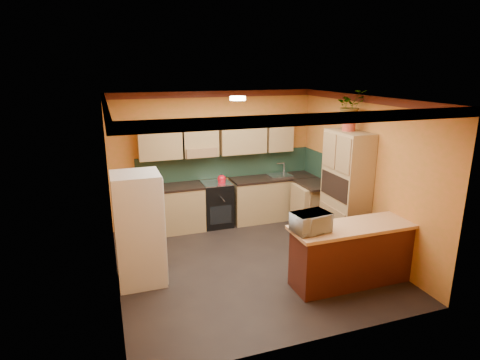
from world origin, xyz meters
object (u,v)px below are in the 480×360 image
(breakfast_bar, at_px, (351,256))
(microwave, at_px, (311,222))
(stove, at_px, (217,204))
(pantry, at_px, (346,190))
(fridge, at_px, (139,229))
(base_cabinets_back, at_px, (245,201))

(breakfast_bar, relative_size, microwave, 3.55)
(stove, xyz_separation_m, pantry, (1.90, -1.69, 0.59))
(fridge, xyz_separation_m, pantry, (3.60, 0.11, 0.20))
(base_cabinets_back, xyz_separation_m, stove, (-0.62, -0.00, 0.02))
(fridge, distance_m, pantry, 3.61)
(pantry, bearing_deg, base_cabinets_back, 127.06)
(base_cabinets_back, xyz_separation_m, microwave, (-0.07, -2.88, 0.63))
(fridge, bearing_deg, stove, 46.75)
(breakfast_bar, bearing_deg, stove, 113.75)
(pantry, height_order, breakfast_bar, pantry)
(pantry, bearing_deg, fridge, -178.20)
(fridge, bearing_deg, pantry, 1.80)
(stove, bearing_deg, microwave, -79.15)
(fridge, relative_size, microwave, 3.35)
(fridge, distance_m, microwave, 2.50)
(fridge, height_order, pantry, pantry)
(pantry, xyz_separation_m, microwave, (-1.35, -1.19, 0.02))
(fridge, height_order, breakfast_bar, fridge)
(stove, xyz_separation_m, breakfast_bar, (1.27, -2.88, -0.02))
(microwave, bearing_deg, pantry, 33.54)
(stove, relative_size, pantry, 0.43)
(breakfast_bar, bearing_deg, base_cabinets_back, 102.58)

